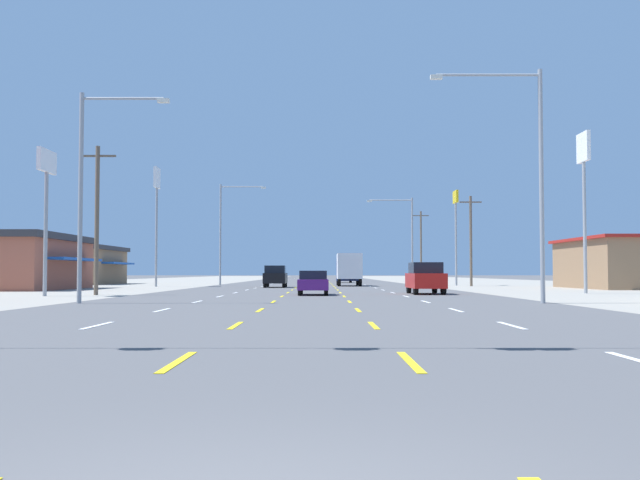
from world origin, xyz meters
name	(u,v)px	position (x,y,z in m)	size (l,w,h in m)	color
ground_plane	(319,287)	(0.00, 66.00, 0.00)	(572.00, 572.00, 0.00)	#4C4C4F
lot_apron_left	(62,287)	(-24.75, 66.00, 0.00)	(28.00, 440.00, 0.01)	gray
lot_apron_right	(577,287)	(24.75, 66.00, 0.00)	(28.00, 440.00, 0.01)	gray
lane_markings	(320,282)	(0.00, 104.50, 0.01)	(10.64, 227.60, 0.01)	white
signal_span_wire	(303,14)	(0.03, 8.78, 5.97)	(27.63, 0.53, 9.98)	brown
sedan_center_turn_nearest	(316,282)	(-0.01, 39.88, 0.76)	(1.80, 4.50, 1.46)	#4C196B
suv_far_right_near	(429,278)	(7.02, 41.75, 1.03)	(1.98, 4.90, 1.98)	red
suv_inner_left_mid	(279,276)	(-3.67, 62.37, 1.03)	(1.98, 4.90, 1.98)	black
box_truck_inner_right_midfar	(352,268)	(3.31, 69.52, 1.84)	(2.40, 7.20, 3.23)	navy
sedan_inner_right_far	(348,277)	(3.70, 93.24, 0.76)	(1.80, 4.50, 1.46)	#B28C33
storefront_left_row_1	(20,261)	(-23.94, 54.22, 2.24)	(9.88, 13.95, 4.42)	#A35642
storefront_left_row_2	(70,265)	(-28.99, 80.33, 2.22)	(12.38, 13.22, 4.40)	#8C6B4C
storefront_right_row_1	(631,263)	(26.64, 58.05, 2.17)	(9.13, 13.75, 4.31)	#8C6B4C
pole_sign_left_row_1	(50,183)	(-15.29, 37.45, 6.46)	(0.24, 2.50, 8.39)	gray
pole_sign_left_row_2	(160,197)	(-15.30, 65.54, 8.59)	(0.24, 1.98, 11.46)	gray
pole_sign_right_row_1	(587,172)	(17.53, 42.93, 7.85)	(0.24, 1.94, 10.46)	gray
pole_sign_right_row_2	(459,216)	(14.69, 72.27, 7.35)	(0.24, 2.07, 9.97)	gray
streetlight_left_row_0	(93,181)	(-9.75, 27.84, 5.39)	(3.97, 0.26, 9.30)	gray
streetlight_right_row_0	(533,166)	(9.63, 27.84, 6.06)	(4.96, 0.26, 10.35)	gray
streetlight_left_row_1	(228,226)	(-9.65, 72.73, 6.23)	(4.90, 0.26, 10.70)	gray
streetlight_right_row_1	(410,233)	(9.59, 72.73, 5.49)	(4.88, 0.26, 9.28)	gray
utility_pole_left_row_0	(100,217)	(-13.02, 39.54, 4.68)	(2.20, 0.26, 8.98)	brown
utility_pole_right_row_1	(474,239)	(15.33, 67.83, 4.66)	(2.20, 0.26, 8.94)	brown
utility_pole_right_row_2	(424,245)	(14.50, 97.38, 5.15)	(2.20, 0.26, 9.91)	brown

